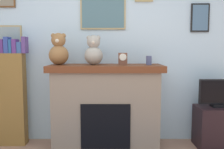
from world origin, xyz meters
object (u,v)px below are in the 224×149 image
teddy_bear_cream (59,51)px  bookshelf (11,94)px  candle_jar (149,60)px  television (220,94)px  mantel_clock (123,59)px  teddy_bear_brown (94,52)px  fireplace (107,106)px  tv_stand (219,127)px

teddy_bear_cream → bookshelf: bearing=171.7°
candle_jar → teddy_bear_cream: size_ratio=0.28×
television → candle_jar: 1.03m
candle_jar → teddy_bear_cream: (-1.16, -0.00, 0.13)m
candle_jar → mantel_clock: (-0.34, -0.00, 0.02)m
bookshelf → teddy_bear_brown: bearing=-5.0°
fireplace → mantel_clock: 0.66m
television → candle_jar: (-0.93, 0.00, 0.44)m
bookshelf → candle_jar: size_ratio=12.55×
teddy_bear_cream → teddy_bear_brown: 0.45m
fireplace → tv_stand: size_ratio=2.54×
television → teddy_bear_cream: teddy_bear_cream is taller
fireplace → mantel_clock: bearing=-5.0°
fireplace → teddy_bear_brown: size_ratio=3.82×
tv_stand → candle_jar: (-0.93, 0.00, 0.88)m
bookshelf → teddy_bear_cream: bearing=-8.3°
candle_jar → mantel_clock: bearing=-179.8°
television → fireplace: bearing=179.2°
candle_jar → teddy_bear_cream: 1.17m
bookshelf → tv_stand: bookshelf is taller
teddy_bear_cream → tv_stand: bearing=-0.0°
fireplace → mantel_clock: (0.22, -0.02, 0.62)m
tv_stand → television: size_ratio=1.06×
television → mantel_clock: mantel_clock is taller
tv_stand → teddy_bear_cream: size_ratio=1.41×
television → mantel_clock: size_ratio=3.49×
tv_stand → candle_jar: size_ratio=4.94×
bookshelf → tv_stand: 2.81m
tv_stand → television: (0.00, -0.00, 0.45)m
fireplace → teddy_bear_brown: (-0.16, -0.02, 0.72)m
bookshelf → teddy_bear_cream: 0.90m
fireplace → television: size_ratio=2.69×
bookshelf → mantel_clock: bearing=-3.8°
fireplace → tv_stand: bearing=-0.7°
mantel_clock → teddy_bear_brown: 0.39m
fireplace → bookshelf: (-1.29, 0.08, 0.14)m
television → teddy_bear_cream: (-2.10, 0.00, 0.56)m
candle_jar → mantel_clock: mantel_clock is taller
fireplace → television: 1.50m
candle_jar → mantel_clock: size_ratio=0.75×
fireplace → mantel_clock: mantel_clock is taller
mantel_clock → tv_stand: bearing=0.0°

